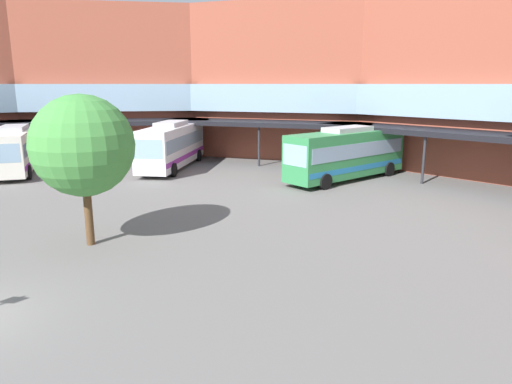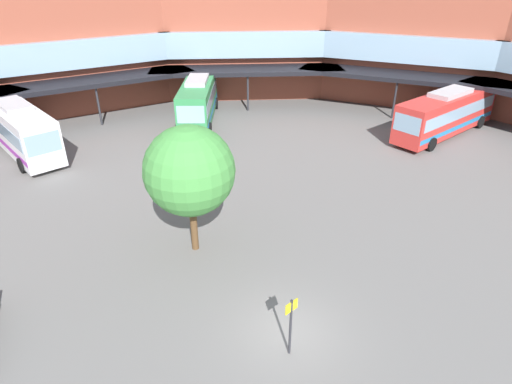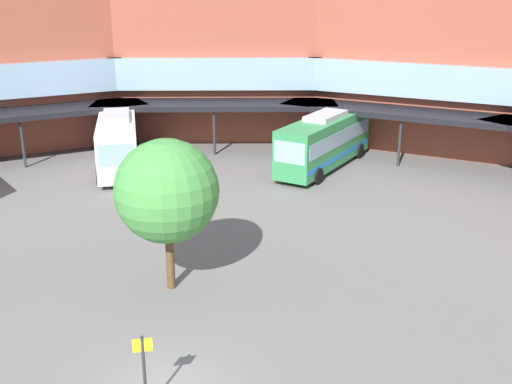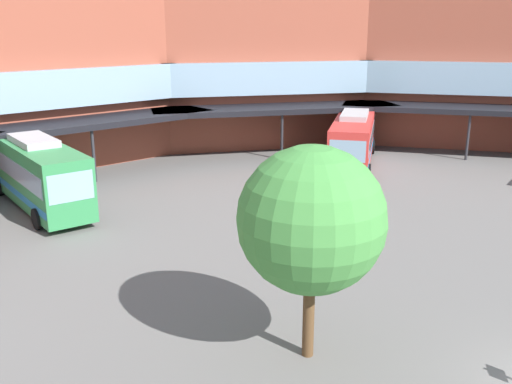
% 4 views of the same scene
% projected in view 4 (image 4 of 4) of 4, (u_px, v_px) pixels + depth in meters
% --- Properties ---
extents(station_building, '(79.68, 44.71, 14.50)m').
position_uv_depth(station_building, '(155.00, 83.00, 29.39)').
color(station_building, '#9E4C38').
rests_on(station_building, ground).
extents(bus_0, '(11.22, 9.14, 3.85)m').
position_uv_depth(bus_0, '(354.00, 139.00, 41.12)').
color(bus_0, red).
rests_on(bus_0, ground).
extents(bus_3, '(3.39, 11.09, 3.99)m').
position_uv_depth(bus_3, '(37.00, 172.00, 31.64)').
color(bus_3, '#338C4C').
rests_on(bus_3, ground).
extents(plaza_tree, '(4.41, 4.41, 6.69)m').
position_uv_depth(plaza_tree, '(311.00, 220.00, 16.54)').
color(plaza_tree, brown).
rests_on(plaza_tree, ground).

